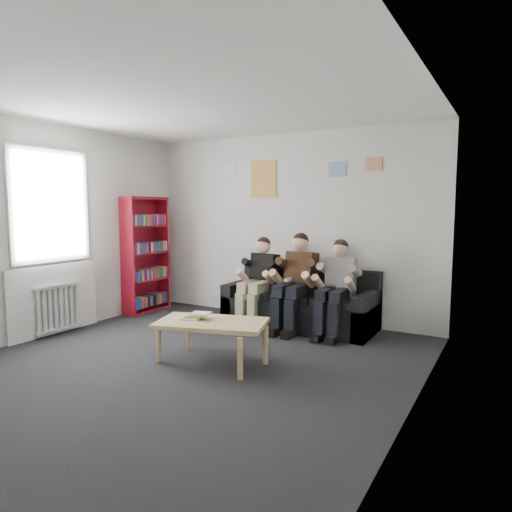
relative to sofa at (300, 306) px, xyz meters
The scene contains 14 objects.
room_shell 2.40m from the sofa, 100.51° to the right, with size 5.00×5.00×5.00m.
sofa is the anchor object (origin of this frame).
bookshelf 2.58m from the sofa, behind, with size 0.27×0.81×1.80m.
coffee_table 1.84m from the sofa, 96.03° to the right, with size 1.12×0.62×0.45m.
game_cases 1.88m from the sofa, 101.89° to the right, with size 0.26×0.24×0.06m.
person_left 0.68m from the sofa, 161.59° to the right, with size 0.37×0.79×1.22m.
person_middle 0.40m from the sofa, 90.00° to the right, with size 0.41×0.87×1.29m.
person_right 0.68m from the sofa, 18.44° to the right, with size 0.37×0.80×1.23m.
radiator 3.18m from the sofa, 143.04° to the right, with size 0.10×0.64×0.60m.
window 3.33m from the sofa, 143.83° to the right, with size 0.05×1.30×2.36m.
poster_large 1.97m from the sofa, 154.65° to the left, with size 0.42×0.01×0.55m, color #E6D351.
poster_blue 1.94m from the sofa, 46.35° to the left, with size 0.25×0.01×0.20m, color #3C70CD.
poster_pink 2.13m from the sofa, 23.62° to the left, with size 0.22×0.01×0.18m, color #C33C73.
poster_sign 2.44m from the sofa, 164.91° to the left, with size 0.20×0.01×0.14m, color white.
Camera 1 is at (2.92, -3.53, 1.63)m, focal length 32.00 mm.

